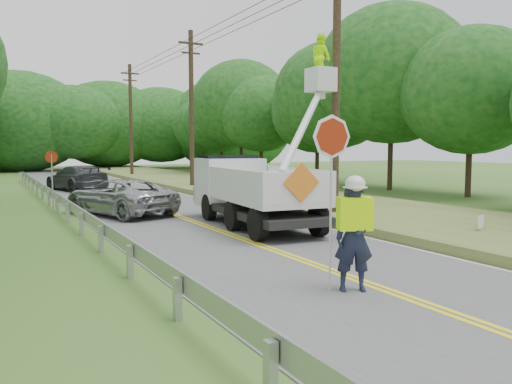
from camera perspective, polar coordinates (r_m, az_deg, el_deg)
name	(u,v)px	position (r m, az deg, el deg)	size (l,w,h in m)	color
ground	(412,301)	(9.85, 17.04, -11.52)	(140.00, 140.00, 0.00)	#396023
road	(167,212)	(21.87, -9.94, -2.23)	(7.20, 96.00, 0.03)	#515053
guardrail	(63,202)	(21.81, -20.80, -1.08)	(0.18, 48.00, 0.77)	#A1A2A8
utility_poles	(241,98)	(26.51, -1.73, 10.51)	(1.60, 43.30, 10.00)	black
tall_grass_verge	(307,200)	(24.98, 5.72, -0.95)	(7.00, 96.00, 0.30)	#596230
treeline_right	(332,98)	(37.45, 8.50, 10.34)	(11.09, 54.72, 11.61)	#332319
treeline_horizon	(70,123)	(63.43, -20.05, 7.28)	(57.36, 15.30, 12.59)	#0D4013
flagger	(354,229)	(9.90, 10.87, -4.12)	(1.24, 0.76, 3.36)	#191E33
bucket_truck	(250,180)	(18.52, -0.66, 1.32)	(4.71, 7.16, 6.82)	black
suv_silver	(120,197)	(21.36, -14.96, -0.52)	(2.41, 5.23, 1.45)	#A3A5AA
suv_darkgrey	(77,178)	(33.97, -19.39, 1.50)	(2.20, 5.42, 1.57)	#393C42
stop_sign_permanent	(52,170)	(24.09, -21.85, 2.25)	(0.55, 0.08, 2.60)	#A1A2A8
yard_sign	(481,223)	(16.56, 23.82, -3.14)	(0.48, 0.21, 0.74)	white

